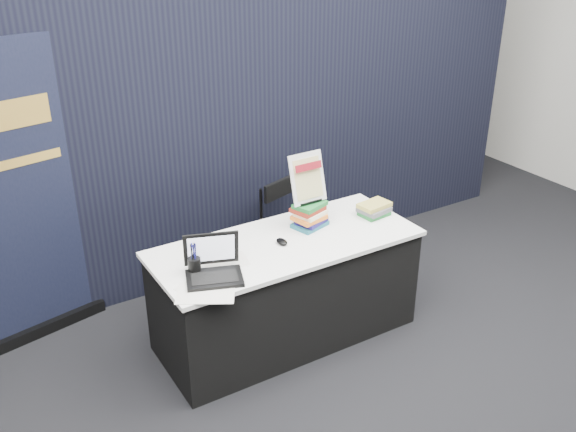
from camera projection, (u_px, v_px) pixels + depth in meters
The scene contains 15 objects.
floor at pixel (330, 378), 4.15m from camera, with size 8.00×8.00×0.00m, color black.
wall_back at pixel (108, 17), 6.46m from camera, with size 8.00×0.02×3.50m, color #B6B4AC.
drape_partition at pixel (214, 133), 4.86m from camera, with size 6.00×0.08×2.40m, color black.
display_table at pixel (286, 289), 4.41m from camera, with size 1.80×0.75×0.75m.
laptop at pixel (211, 268), 3.82m from camera, with size 0.39×0.37×0.25m.
mouse at pixel (282, 242), 4.21m from camera, with size 0.06×0.10×0.03m, color black.
brochure_left at pixel (202, 284), 3.76m from camera, with size 0.28×0.20×0.00m, color silver.
brochure_mid at pixel (206, 293), 3.68m from camera, with size 0.33×0.23×0.00m, color silver.
brochure_right at pixel (226, 261), 4.00m from camera, with size 0.27×0.19×0.00m, color silver.
pen_cup at pixel (194, 266), 3.86m from camera, with size 0.08×0.08×0.10m, color black.
book_stack_tall at pixel (310, 215), 4.41m from camera, with size 0.26×0.22×0.18m.
book_stack_short at pixel (375, 209), 4.59m from camera, with size 0.23×0.19×0.09m.
info_sign at pixel (308, 179), 4.32m from camera, with size 0.26×0.14×0.35m.
pullup_banner at pixel (24, 216), 4.22m from camera, with size 0.88×0.28×2.06m.
stacking_chair at pixel (289, 228), 5.07m from camera, with size 0.46×0.48×0.82m.
Camera 1 is at (-1.95, -2.66, 2.75)m, focal length 40.00 mm.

